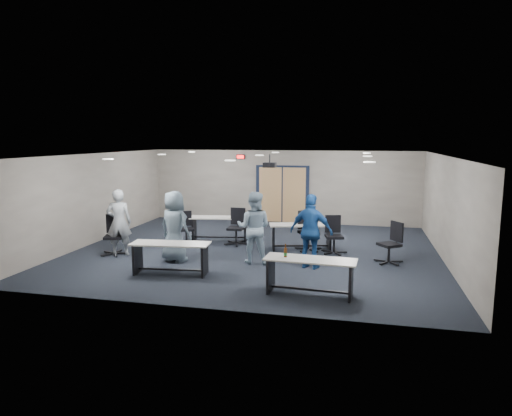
% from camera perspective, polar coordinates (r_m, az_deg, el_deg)
% --- Properties ---
extents(floor, '(10.00, 10.00, 0.00)m').
position_cam_1_polar(floor, '(12.95, -0.07, -5.37)').
color(floor, black).
rests_on(floor, ground).
extents(back_wall, '(10.00, 0.04, 2.70)m').
position_cam_1_polar(back_wall, '(17.07, 3.33, 2.67)').
color(back_wall, gray).
rests_on(back_wall, floor).
extents(front_wall, '(10.00, 0.04, 2.70)m').
position_cam_1_polar(front_wall, '(8.44, -6.96, -3.75)').
color(front_wall, gray).
rests_on(front_wall, floor).
extents(left_wall, '(0.04, 9.00, 2.70)m').
position_cam_1_polar(left_wall, '(14.64, -19.52, 1.15)').
color(left_wall, gray).
rests_on(left_wall, floor).
extents(right_wall, '(0.04, 9.00, 2.70)m').
position_cam_1_polar(right_wall, '(12.57, 22.75, -0.22)').
color(right_wall, gray).
rests_on(right_wall, floor).
extents(ceiling, '(10.00, 9.00, 0.04)m').
position_cam_1_polar(ceiling, '(12.57, -0.07, 6.66)').
color(ceiling, silver).
rests_on(ceiling, back_wall).
extents(double_door, '(2.00, 0.07, 2.20)m').
position_cam_1_polar(double_door, '(17.07, 3.30, 1.66)').
color(double_door, black).
rests_on(double_door, back_wall).
extents(exit_sign, '(0.32, 0.07, 0.18)m').
position_cam_1_polar(exit_sign, '(17.27, -1.95, 6.41)').
color(exit_sign, black).
rests_on(exit_sign, back_wall).
extents(ceiling_projector, '(0.35, 0.32, 0.37)m').
position_cam_1_polar(ceiling_projector, '(13.01, 1.72, 5.42)').
color(ceiling_projector, black).
rests_on(ceiling_projector, ceiling).
extents(ceiling_can_lights, '(6.24, 5.74, 0.02)m').
position_cam_1_polar(ceiling_can_lights, '(12.81, 0.18, 6.56)').
color(ceiling_can_lights, white).
rests_on(ceiling_can_lights, ceiling).
extents(table_front_left, '(1.88, 0.79, 0.74)m').
position_cam_1_polar(table_front_left, '(10.89, -10.62, -5.52)').
color(table_front_left, beige).
rests_on(table_front_left, floor).
extents(table_front_right, '(1.88, 0.73, 1.03)m').
position_cam_1_polar(table_front_right, '(9.39, 6.72, -7.69)').
color(table_front_right, beige).
rests_on(table_front_right, floor).
extents(table_back_left, '(1.89, 0.89, 0.86)m').
position_cam_1_polar(table_back_left, '(14.19, -4.52, -2.05)').
color(table_back_left, beige).
rests_on(table_back_left, floor).
extents(table_back_right, '(1.89, 1.02, 0.73)m').
position_cam_1_polar(table_back_right, '(13.09, 5.67, -3.02)').
color(table_back_right, beige).
rests_on(table_back_right, floor).
extents(chair_back_a, '(0.83, 0.83, 0.97)m').
position_cam_1_polar(chair_back_a, '(13.87, -8.73, -2.47)').
color(chair_back_a, black).
rests_on(chair_back_a, floor).
extents(chair_back_b, '(0.68, 0.68, 1.08)m').
position_cam_1_polar(chair_back_b, '(13.59, -2.50, -2.36)').
color(chair_back_b, black).
rests_on(chair_back_b, floor).
extents(chair_back_c, '(0.95, 0.95, 1.12)m').
position_cam_1_polar(chair_back_c, '(12.96, 6.60, -2.89)').
color(chair_back_c, black).
rests_on(chair_back_c, floor).
extents(chair_back_d, '(0.80, 0.80, 1.04)m').
position_cam_1_polar(chair_back_d, '(12.72, 9.75, -3.35)').
color(chair_back_d, black).
rests_on(chair_back_d, floor).
extents(chair_loose_left, '(0.87, 0.87, 1.09)m').
position_cam_1_polar(chair_loose_left, '(12.98, -17.37, -3.28)').
color(chair_loose_left, black).
rests_on(chair_loose_left, floor).
extents(chair_loose_right, '(0.93, 0.93, 1.06)m').
position_cam_1_polar(chair_loose_right, '(12.06, 16.32, -4.21)').
color(chair_loose_right, black).
rests_on(chair_loose_right, floor).
extents(person_gray, '(0.76, 0.61, 1.81)m').
position_cam_1_polar(person_gray, '(12.86, -16.76, -1.72)').
color(person_gray, '#979DA5').
rests_on(person_gray, floor).
extents(person_plaid, '(1.03, 0.83, 1.83)m').
position_cam_1_polar(person_plaid, '(11.88, -10.14, -2.29)').
color(person_plaid, slate).
rests_on(person_plaid, floor).
extents(person_lightblue, '(0.90, 0.71, 1.83)m').
position_cam_1_polar(person_lightblue, '(11.56, -0.26, -2.46)').
color(person_lightblue, '#93AEC3').
rests_on(person_lightblue, floor).
extents(person_navy, '(1.15, 0.69, 1.83)m').
position_cam_1_polar(person_navy, '(11.16, 6.92, -2.93)').
color(person_navy, navy).
rests_on(person_navy, floor).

